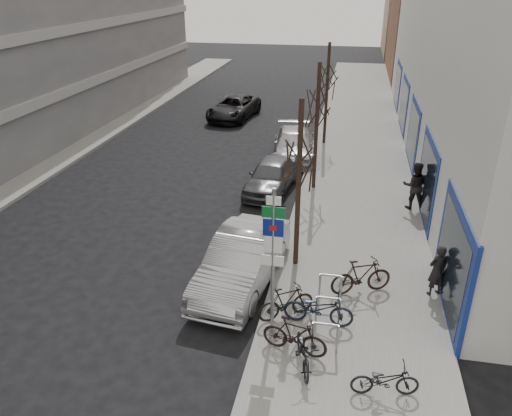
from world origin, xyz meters
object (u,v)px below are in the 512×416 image
at_px(parked_car_front, 242,261).
at_px(parked_car_mid, 271,175).
at_px(tree_mid, 318,97).
at_px(meter_mid, 300,183).
at_px(bike_far_curb, 385,378).
at_px(parked_car_back, 293,145).
at_px(bike_mid_inner, 286,302).
at_px(pedestrian_far, 415,185).
at_px(lane_car, 234,108).
at_px(bike_mid_curb, 319,306).
at_px(bike_near_left, 304,350).
at_px(bike_rack, 328,307).
at_px(pedestrian_near, 437,270).
at_px(bike_near_right, 295,335).
at_px(bike_far_inner, 361,276).
at_px(tree_near, 300,146).
at_px(tree_far, 328,70).
at_px(meter_front, 280,248).
at_px(highway_sign_pole, 273,255).

xyz_separation_m(parked_car_front, parked_car_mid, (-0.32, 7.34, -0.09)).
bearing_deg(tree_mid, parked_car_mid, -166.45).
xyz_separation_m(meter_mid, bike_far_curb, (3.04, -10.17, -0.30)).
bearing_deg(parked_car_back, parked_car_mid, -102.47).
relative_size(bike_mid_inner, pedestrian_far, 0.85).
xyz_separation_m(parked_car_mid, lane_car, (-4.44, 11.59, -0.00)).
height_order(meter_mid, bike_mid_curb, meter_mid).
bearing_deg(bike_near_left, lane_car, 92.40).
distance_m(bike_mid_inner, parked_car_front, 2.23).
bearing_deg(parked_car_front, bike_rack, -24.13).
relative_size(bike_rack, bike_near_left, 1.44).
relative_size(parked_car_front, pedestrian_far, 2.56).
xyz_separation_m(meter_mid, pedestrian_near, (4.61, -5.94, 0.03)).
xyz_separation_m(bike_mid_curb, bike_far_curb, (1.64, -2.20, -0.10)).
xyz_separation_m(bike_near_right, bike_mid_curb, (0.48, 1.23, 0.06)).
bearing_deg(bike_mid_curb, meter_mid, 11.49).
distance_m(bike_rack, tree_mid, 10.08).
bearing_deg(parked_car_mid, pedestrian_far, -3.03).
bearing_deg(bike_mid_inner, bike_far_inner, -84.93).
height_order(meter_mid, bike_near_right, meter_mid).
relative_size(lane_car, pedestrian_near, 3.25).
height_order(tree_mid, bike_near_right, tree_mid).
xyz_separation_m(tree_near, tree_far, (0.00, 13.00, 0.00)).
bearing_deg(bike_near_left, pedestrian_far, 56.19).
bearing_deg(bike_far_curb, bike_near_left, 64.45).
relative_size(tree_mid, parked_car_back, 1.11).
relative_size(meter_front, bike_far_inner, 0.68).
relative_size(tree_near, bike_mid_inner, 3.33).
distance_m(bike_rack, bike_near_right, 1.49).
distance_m(tree_near, bike_mid_curb, 4.60).
bearing_deg(parked_car_front, highway_sign_pole, -53.10).
height_order(bike_near_right, parked_car_mid, parked_car_mid).
bearing_deg(tree_mid, pedestrian_near, -60.81).
bearing_deg(pedestrian_far, meter_mid, 0.09).
xyz_separation_m(bike_mid_curb, lane_car, (-7.20, 20.62, 0.00)).
relative_size(bike_near_right, parked_car_mid, 0.39).
distance_m(meter_mid, parked_car_mid, 1.74).
distance_m(parked_car_back, pedestrian_near, 12.77).
height_order(tree_mid, parked_car_front, tree_mid).
height_order(bike_rack, meter_mid, meter_mid).
xyz_separation_m(tree_near, lane_car, (-6.24, 17.65, -3.39)).
distance_m(tree_far, bike_far_curb, 18.68).
bearing_deg(highway_sign_pole, lane_car, 105.94).
bearing_deg(bike_far_inner, tree_mid, -8.73).
height_order(bike_near_right, bike_mid_curb, bike_mid_curb).
relative_size(tree_far, bike_near_right, 3.30).
bearing_deg(bike_far_curb, highway_sign_pole, 50.00).
height_order(bike_near_left, pedestrian_near, pedestrian_near).
xyz_separation_m(bike_rack, meter_mid, (-1.65, 7.90, 0.26)).
relative_size(bike_near_right, bike_far_curb, 1.10).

